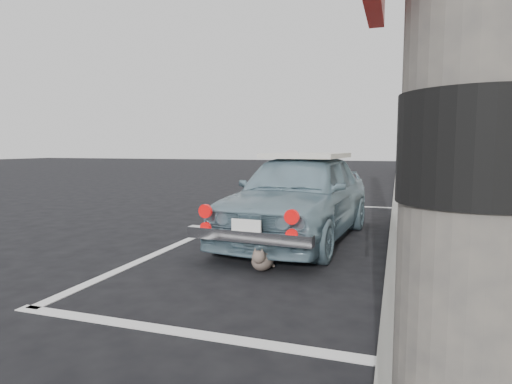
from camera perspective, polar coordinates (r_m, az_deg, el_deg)
ground at (r=3.84m, az=-12.55°, el=-14.01°), size 80.00×80.00×0.00m
building_far at (r=23.67m, az=29.78°, el=11.74°), size 3.50×10.00×8.00m
pline_rear at (r=3.21m, az=-9.29°, el=-18.02°), size 3.00×0.12×0.01m
pline_front at (r=9.77m, az=10.08°, el=-1.76°), size 3.00×0.12×0.01m
pline_side at (r=6.82m, az=-6.09°, el=-5.05°), size 0.12×7.00×0.01m
retro_coupe at (r=6.10m, az=5.81°, el=-0.36°), size 1.78×3.79×1.25m
cat at (r=4.58m, az=0.85°, el=-8.92°), size 0.24×0.52×0.28m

